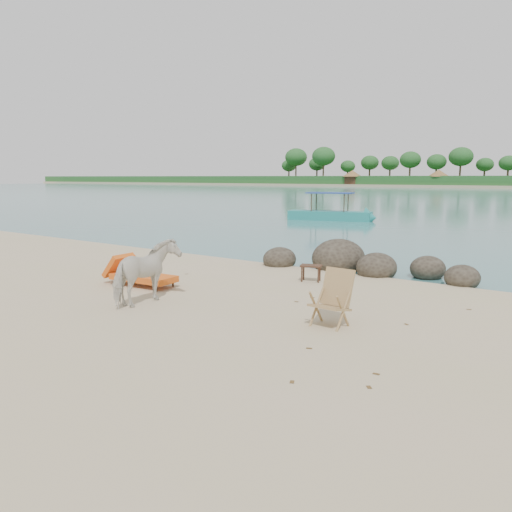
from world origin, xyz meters
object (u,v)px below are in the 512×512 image
Objects in this scene: lounge_chair at (143,275)px; deck_chair at (330,300)px; boat_near at (330,197)px; boulders at (355,263)px; side_table at (311,274)px; cow at (146,274)px.

lounge_chair is 2.08× the size of deck_chair.
boat_near is at bearing 120.63° from deck_chair.
deck_chair is at bearing -8.36° from lounge_chair.
boulders is at bearing 52.71° from lounge_chair.
side_table is 0.09× the size of boat_near.
boulders is 6.28m from lounge_chair.
boulders is 3.88× the size of cow.
cow reaches higher than boulders.
cow reaches higher than deck_chair.
lounge_chair is 21.95m from boat_near.
deck_chair is (4.03, 0.83, -0.17)m from cow.
lounge_chair is at bearing -87.82° from boat_near.
boulders is 1.05× the size of boat_near.
side_table is (-0.20, -2.32, 0.00)m from boulders.
boat_near is at bearing 100.33° from lounge_chair.
deck_chair reaches higher than boulders.
lounge_chair is (-3.18, -2.98, 0.11)m from side_table.
lounge_chair is (-3.38, -5.30, 0.11)m from boulders.
boat_near reaches higher than cow.
boat_near is (-5.71, 21.16, 1.16)m from lounge_chair.
boat_near reaches higher than boulders.
cow is 1.57× the size of deck_chair.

